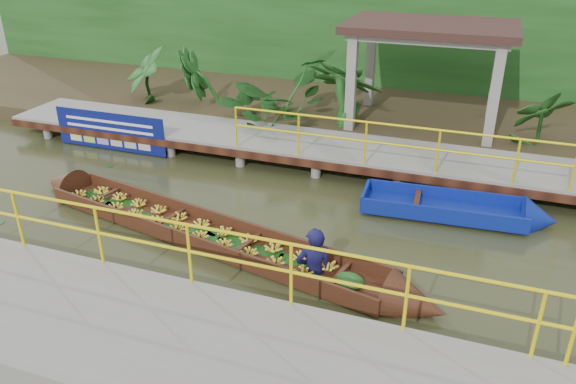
% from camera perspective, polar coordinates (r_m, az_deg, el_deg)
% --- Properties ---
extents(ground, '(80.00, 80.00, 0.00)m').
position_cam_1_polar(ground, '(11.70, -5.80, -2.87)').
color(ground, '#32351A').
rests_on(ground, ground).
extents(land_strip, '(30.00, 8.00, 0.45)m').
position_cam_1_polar(land_strip, '(18.13, 4.35, 8.55)').
color(land_strip, '#372E1B').
rests_on(land_strip, ground).
extents(far_dock, '(16.00, 2.06, 1.66)m').
position_cam_1_polar(far_dock, '(14.37, -0.01, 4.98)').
color(far_dock, gray).
rests_on(far_dock, ground).
extents(near_dock, '(18.00, 2.40, 1.73)m').
position_cam_1_polar(near_dock, '(8.12, -12.28, -15.62)').
color(near_dock, gray).
rests_on(near_dock, ground).
extents(pavilion, '(4.40, 3.00, 3.00)m').
position_cam_1_polar(pavilion, '(15.83, 14.29, 14.98)').
color(pavilion, gray).
rests_on(pavilion, ground).
extents(foliage_backdrop, '(30.00, 0.80, 4.00)m').
position_cam_1_polar(foliage_backdrop, '(20.07, 6.55, 15.37)').
color(foliage_backdrop, '#184215').
rests_on(foliage_backdrop, ground).
extents(vendor_boat, '(9.43, 2.86, 2.16)m').
position_cam_1_polar(vendor_boat, '(10.74, -6.80, -4.22)').
color(vendor_boat, '#37180F').
rests_on(vendor_boat, ground).
extents(moored_blue_boat, '(3.95, 1.26, 0.93)m').
position_cam_1_polar(moored_blue_boat, '(12.26, 19.82, -2.12)').
color(moored_blue_boat, navy).
rests_on(moored_blue_boat, ground).
extents(blue_banner, '(3.31, 0.04, 1.03)m').
position_cam_1_polar(blue_banner, '(15.73, -17.63, 5.92)').
color(blue_banner, navy).
rests_on(blue_banner, ground).
extents(tropical_plants, '(14.37, 1.37, 1.72)m').
position_cam_1_polar(tropical_plants, '(15.61, 4.83, 9.81)').
color(tropical_plants, '#184215').
rests_on(tropical_plants, ground).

